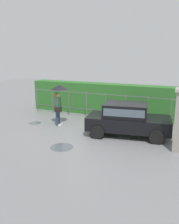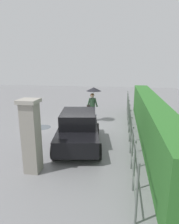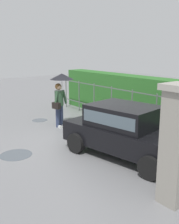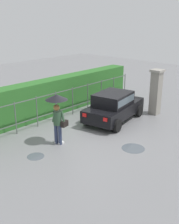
% 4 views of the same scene
% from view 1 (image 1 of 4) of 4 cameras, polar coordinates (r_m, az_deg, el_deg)
% --- Properties ---
extents(ground_plane, '(40.00, 40.00, 0.00)m').
position_cam_1_polar(ground_plane, '(11.42, -1.17, -4.83)').
color(ground_plane, slate).
extents(car, '(3.93, 2.35, 1.48)m').
position_cam_1_polar(car, '(10.94, 9.02, -1.43)').
color(car, black).
rests_on(car, ground).
extents(pedestrian, '(0.90, 0.90, 2.11)m').
position_cam_1_polar(pedestrian, '(12.28, -7.43, 3.77)').
color(pedestrian, '#2D3856').
rests_on(pedestrian, ground).
extents(fence_section, '(10.71, 0.05, 1.50)m').
position_cam_1_polar(fence_section, '(13.35, 6.18, 1.52)').
color(fence_section, '#59605B').
rests_on(fence_section, ground).
extents(hedge_row, '(11.66, 0.90, 1.90)m').
position_cam_1_polar(hedge_row, '(14.21, 7.39, 2.74)').
color(hedge_row, '#2D6B28').
rests_on(hedge_row, ground).
extents(puddle_near, '(0.94, 0.94, 0.00)m').
position_cam_1_polar(puddle_near, '(9.70, -6.68, -8.36)').
color(puddle_near, '#4C545B').
rests_on(puddle_near, ground).
extents(puddle_far, '(0.66, 0.66, 0.00)m').
position_cam_1_polar(puddle_far, '(13.20, -12.92, -2.59)').
color(puddle_far, '#4C545B').
rests_on(puddle_far, ground).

